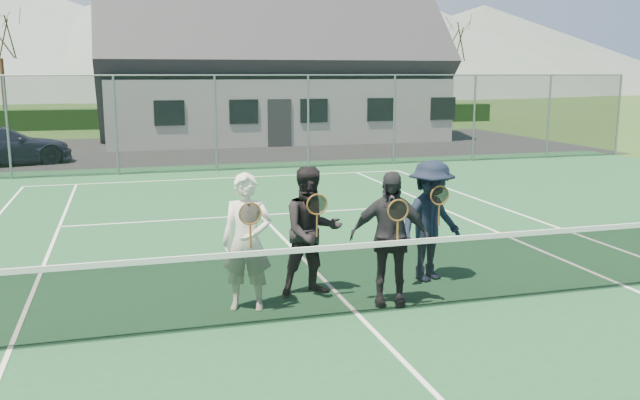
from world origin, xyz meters
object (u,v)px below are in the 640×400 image
object	(u,v)px
player_a	(247,242)
player_b	(312,231)
player_c	(389,238)
player_d	(431,221)
tennis_net	(358,276)
car_c	(1,146)
clubhouse	(270,53)

from	to	relation	value
player_a	player_b	xyz separation A→B (m)	(0.96, 0.35, -0.00)
player_a	player_c	bearing A→B (deg)	-9.60
player_a	player_d	distance (m)	2.88
tennis_net	player_c	world-z (taller)	player_c
tennis_net	player_b	world-z (taller)	player_b
car_c	clubhouse	distance (m)	13.29
player_c	player_a	bearing A→B (deg)	170.40
clubhouse	tennis_net	bearing A→B (deg)	-99.46
player_a	player_d	bearing A→B (deg)	10.20
tennis_net	player_c	size ratio (longest dim) A/B	6.49
player_c	tennis_net	bearing A→B (deg)	-151.09
player_a	player_c	xyz separation A→B (m)	(1.85, -0.31, -0.00)
clubhouse	player_d	bearing A→B (deg)	-96.17
player_b	player_c	bearing A→B (deg)	-36.77
car_c	player_c	bearing A→B (deg)	-173.49
clubhouse	player_b	bearing A→B (deg)	-100.67
clubhouse	player_c	xyz separation A→B (m)	(-3.46, -23.70, -3.07)
tennis_net	player_a	bearing A→B (deg)	154.83
tennis_net	player_b	distance (m)	1.09
car_c	player_d	xyz separation A→B (m)	(8.31, -15.86, 0.27)
car_c	player_b	bearing A→B (deg)	-175.30
car_c	player_a	size ratio (longest dim) A/B	2.51
player_b	player_c	size ratio (longest dim) A/B	1.00
car_c	tennis_net	distance (m)	18.29
tennis_net	player_c	bearing A→B (deg)	28.91
clubhouse	player_d	distance (m)	23.21
tennis_net	player_d	size ratio (longest dim) A/B	6.49
player_b	player_a	bearing A→B (deg)	-160.07
car_c	player_a	bearing A→B (deg)	-178.70
player_b	player_c	world-z (taller)	same
player_a	player_b	world-z (taller)	same
player_d	clubhouse	bearing A→B (deg)	83.83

